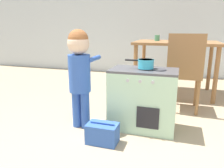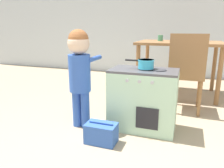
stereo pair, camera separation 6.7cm
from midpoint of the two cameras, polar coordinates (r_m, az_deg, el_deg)
The scene contains 8 objects.
wall_back at distance 4.54m, azimuth 17.64°, elevation 18.30°, with size 10.00×0.06×2.60m.
play_kitchen at distance 2.10m, azimuth 9.01°, elevation -4.00°, with size 0.62×0.38×0.59m.
toy_pot at distance 2.02m, azimuth 9.75°, elevation 5.29°, with size 0.27×0.15×0.08m.
child_figure at distance 2.05m, azimuth -7.53°, elevation 4.73°, with size 0.23×0.38×0.94m.
toy_basket at distance 1.89m, azimuth -1.81°, elevation -12.71°, with size 0.26×0.16×0.19m.
dining_table at distance 3.28m, azimuth 17.72°, elevation 8.75°, with size 1.14×0.80×0.76m.
dining_chair_near at distance 2.58m, azimuth 19.55°, elevation 2.97°, with size 0.38×0.38×0.89m.
cup_on_table at distance 3.33m, azimuth 13.09°, elevation 11.62°, with size 0.07×0.07×0.09m.
Camera 2 is at (0.24, -0.93, 0.95)m, focal length 35.00 mm.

